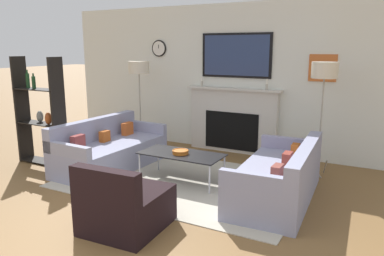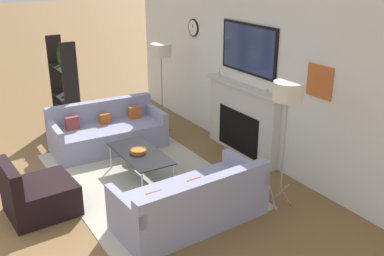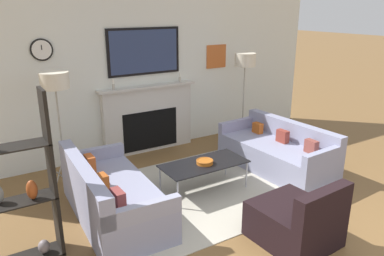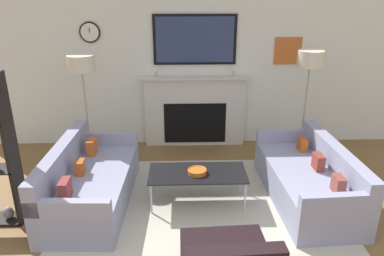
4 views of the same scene
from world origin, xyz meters
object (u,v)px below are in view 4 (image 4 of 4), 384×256
at_px(coffee_table, 198,174).
at_px(floor_lamp_left, 81,65).
at_px(couch_left, 89,184).
at_px(couch_right, 309,181).
at_px(floor_lamp_right, 310,61).
at_px(decorative_bowl, 197,171).

relative_size(coffee_table, floor_lamp_left, 0.73).
height_order(couch_left, coffee_table, couch_left).
bearing_deg(couch_left, coffee_table, -0.79).
height_order(couch_right, floor_lamp_right, floor_lamp_right).
distance_m(couch_right, coffee_table, 1.43).
bearing_deg(floor_lamp_left, floor_lamp_right, 0.00).
distance_m(couch_right, decorative_bowl, 1.44).
relative_size(couch_right, floor_lamp_left, 1.15).
bearing_deg(couch_right, decorative_bowl, -178.35).
bearing_deg(couch_right, floor_lamp_left, 158.11).
bearing_deg(floor_lamp_right, couch_right, -102.30).
distance_m(couch_left, floor_lamp_left, 1.77).
relative_size(couch_left, decorative_bowl, 8.06).
bearing_deg(floor_lamp_left, coffee_table, -37.47).
bearing_deg(couch_left, floor_lamp_left, 101.96).
bearing_deg(decorative_bowl, coffee_table, 78.48).
bearing_deg(floor_lamp_right, coffee_table, -143.70).
height_order(couch_left, couch_right, couch_left).
xyz_separation_m(couch_left, couch_right, (2.79, -0.00, -0.00)).
distance_m(coffee_table, floor_lamp_right, 2.40).
bearing_deg(floor_lamp_left, couch_left, -78.04).
distance_m(couch_left, couch_right, 2.79).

